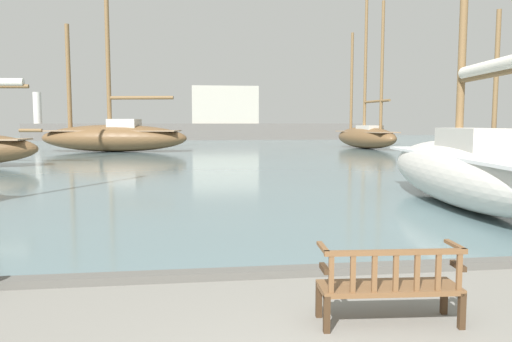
% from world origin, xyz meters
% --- Properties ---
extents(harbor_water, '(100.00, 80.00, 0.08)m').
position_xyz_m(harbor_water, '(0.00, 44.00, 0.04)').
color(harbor_water, slate).
rests_on(harbor_water, ground).
extents(quay_edge_kerb, '(40.00, 0.30, 0.12)m').
position_xyz_m(quay_edge_kerb, '(0.00, 3.85, 0.06)').
color(quay_edge_kerb, '#5B5954').
rests_on(quay_edge_kerb, ground).
extents(park_bench, '(1.63, 0.63, 0.92)m').
position_xyz_m(park_bench, '(0.88, 1.89, 0.47)').
color(park_bench, '#3D2A19').
rests_on(park_bench, ground).
extents(sailboat_far_port, '(3.21, 9.59, 10.98)m').
position_xyz_m(sailboat_far_port, '(5.91, 9.06, 1.10)').
color(sailboat_far_port, silver).
rests_on(sailboat_far_port, harbor_water).
extents(sailboat_centre_channel, '(13.47, 5.76, 12.68)m').
position_xyz_m(sailboat_centre_channel, '(-7.12, 36.55, 1.33)').
color(sailboat_centre_channel, brown).
rests_on(sailboat_centre_channel, harbor_water).
extents(sailboat_distant_harbor, '(3.85, 9.68, 13.99)m').
position_xyz_m(sailboat_distant_harbor, '(14.03, 38.65, 1.32)').
color(sailboat_distant_harbor, brown).
rests_on(sailboat_distant_harbor, harbor_water).
extents(far_breakwater, '(43.91, 2.40, 7.14)m').
position_xyz_m(far_breakwater, '(0.69, 62.87, 2.09)').
color(far_breakwater, '#66605B').
rests_on(far_breakwater, ground).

